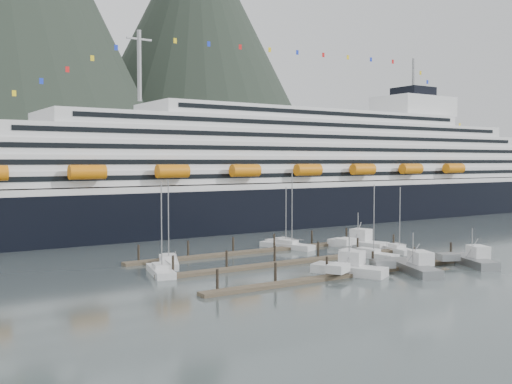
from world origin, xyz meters
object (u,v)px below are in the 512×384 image
sailboat_b (169,263)px  sailboat_h (397,250)px  cruise_ship (282,178)px  trawler_e (357,243)px  trawler_c (412,266)px  sailboat_f (283,244)px  sailboat_a (161,272)px  trawler_d (471,260)px  sailboat_g (287,246)px  sailboat_d (368,255)px  trawler_b (349,269)px

sailboat_b → sailboat_h: bearing=-81.3°
cruise_ship → trawler_e: cruise_ship is taller
sailboat_b → trawler_c: sailboat_b is taller
sailboat_f → trawler_c: size_ratio=0.92×
sailboat_b → trawler_e: 38.51m
sailboat_h → trawler_e: (-2.30, 7.96, 0.53)m
sailboat_f → trawler_e: size_ratio=1.00×
sailboat_a → trawler_d: sailboat_a is taller
sailboat_g → sailboat_f: bearing=-40.2°
cruise_ship → sailboat_b: 68.60m
cruise_ship → trawler_e: bearing=-107.8°
sailboat_d → trawler_b: bearing=115.3°
trawler_c → sailboat_h: bearing=-18.5°
cruise_ship → trawler_d: cruise_ship is taller
sailboat_b → trawler_d: (40.61, -26.42, 0.42)m
sailboat_b → sailboat_g: size_ratio=0.95×
sailboat_f → sailboat_g: sailboat_g is taller
sailboat_d → trawler_e: (6.00, 9.21, 0.53)m
sailboat_a → sailboat_g: 32.96m
cruise_ship → sailboat_h: bearing=-102.9°
cruise_ship → trawler_d: (-12.14, -68.70, -11.19)m
sailboat_h → trawler_e: size_ratio=1.03×
trawler_e → trawler_d: bearing=168.7°
sailboat_a → trawler_d: size_ratio=1.25×
sailboat_b → trawler_b: (18.73, -21.76, 0.47)m
cruise_ship → sailboat_f: size_ratio=17.40×
sailboat_a → trawler_c: bearing=-106.8°
sailboat_d → sailboat_h: (8.31, 1.25, 0.00)m
sailboat_f → trawler_d: sailboat_f is taller
sailboat_f → trawler_b: sailboat_f is taller
sailboat_a → sailboat_h: bearing=-81.4°
cruise_ship → sailboat_b: cruise_ship is taller
sailboat_b → sailboat_d: size_ratio=1.09×
trawler_d → trawler_e: (-2.19, 24.03, 0.09)m
trawler_e → sailboat_d: bearing=130.4°
sailboat_f → trawler_d: bearing=-157.4°
sailboat_a → sailboat_h: (45.00, -3.87, -0.02)m
sailboat_b → trawler_d: 48.45m
sailboat_a → trawler_e: size_ratio=1.17×
sailboat_d → sailboat_h: bearing=-92.7°
sailboat_h → trawler_d: size_ratio=1.09×
sailboat_d → trawler_c: sailboat_d is taller
sailboat_a → cruise_ship: bearing=-36.0°
trawler_b → trawler_d: 22.38m
sailboat_b → trawler_c: (28.06, -25.39, 0.42)m
sailboat_b → trawler_d: sailboat_b is taller
sailboat_b → trawler_d: size_ratio=1.26×
trawler_e → trawler_c: bearing=139.3°
sailboat_b → sailboat_f: bearing=-52.3°
sailboat_b → trawler_b: sailboat_b is taller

